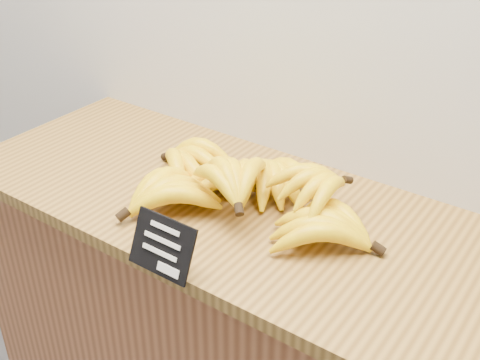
# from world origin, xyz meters

# --- Properties ---
(counter_top) EXTENTS (1.40, 0.54, 0.03)m
(counter_top) POSITION_xyz_m (-0.06, 2.75, 0.92)
(counter_top) COLOR olive
(counter_top) RESTS_ON counter
(chalkboard_sign) EXTENTS (0.13, 0.05, 0.10)m
(chalkboard_sign) POSITION_xyz_m (-0.08, 2.49, 0.98)
(chalkboard_sign) COLOR black
(chalkboard_sign) RESTS_ON counter_top
(banana_pile) EXTENTS (0.59, 0.41, 0.12)m
(banana_pile) POSITION_xyz_m (-0.09, 2.74, 0.98)
(banana_pile) COLOR yellow
(banana_pile) RESTS_ON counter_top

